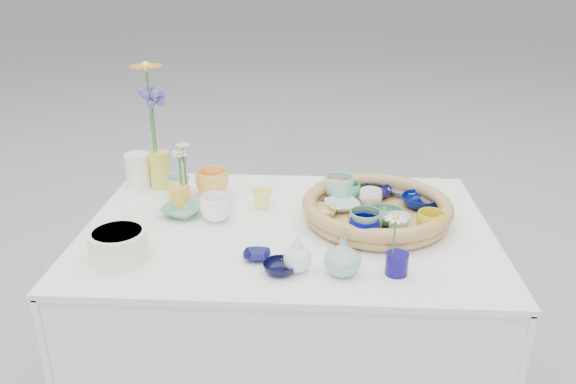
{
  "coord_description": "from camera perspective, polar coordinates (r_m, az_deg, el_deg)",
  "views": [
    {
      "loc": [
        0.09,
        -1.58,
        1.55
      ],
      "look_at": [
        0.0,
        0.02,
        0.87
      ],
      "focal_mm": 35.0,
      "sensor_mm": 36.0,
      "label": 1
    }
  ],
  "objects": [
    {
      "name": "wicker_tray",
      "position": [
        1.8,
        8.99,
        -1.77
      ],
      "size": [
        0.47,
        0.47,
        0.08
      ],
      "primitive_type": null,
      "color": "#9D7A44",
      "rests_on": "display_table"
    },
    {
      "name": "tray_ceramic_0",
      "position": [
        1.94,
        9.0,
        -0.01
      ],
      "size": [
        0.11,
        0.11,
        0.03
      ],
      "primitive_type": "imported",
      "rotation": [
        0.0,
        0.0,
        0.05
      ],
      "color": "#0E0D41",
      "rests_on": "wicker_tray"
    },
    {
      "name": "tray_ceramic_1",
      "position": [
        1.89,
        13.24,
        -0.94
      ],
      "size": [
        0.12,
        0.12,
        0.04
      ],
      "primitive_type": "imported",
      "rotation": [
        0.0,
        0.0,
        -0.04
      ],
      "color": "#010C55",
      "rests_on": "wicker_tray"
    },
    {
      "name": "tray_ceramic_2",
      "position": [
        1.72,
        14.29,
        -3.04
      ],
      "size": [
        0.11,
        0.11,
        0.07
      ],
      "primitive_type": "imported",
      "rotation": [
        0.0,
        0.0,
        0.43
      ],
      "color": "gold",
      "rests_on": "wicker_tray"
    },
    {
      "name": "tray_ceramic_3",
      "position": [
        1.76,
        9.77,
        -2.47
      ],
      "size": [
        0.14,
        0.14,
        0.04
      ],
      "primitive_type": "imported",
      "rotation": [
        0.0,
        0.0,
        -0.25
      ],
      "color": "#3F7855",
      "rests_on": "wicker_tray"
    },
    {
      "name": "tray_ceramic_4",
      "position": [
        1.66,
        7.81,
        -3.17
      ],
      "size": [
        0.12,
        0.12,
        0.08
      ],
      "primitive_type": "imported",
      "rotation": [
        0.0,
        0.0,
        -0.29
      ],
      "color": "slate",
      "rests_on": "wicker_tray"
    },
    {
      "name": "tray_ceramic_5",
      "position": [
        1.83,
        5.51,
        -1.34
      ],
      "size": [
        0.14,
        0.14,
        0.03
      ],
      "primitive_type": "imported",
      "rotation": [
        0.0,
        0.0,
        0.36
      ],
      "color": "#ACCEC2",
      "rests_on": "wicker_tray"
    },
    {
      "name": "tray_ceramic_6",
      "position": [
        1.9,
        5.18,
        0.49
      ],
      "size": [
        0.13,
        0.13,
        0.08
      ],
      "primitive_type": "imported",
      "rotation": [
        0.0,
        0.0,
        -0.38
      ],
      "color": "#9AC4BA",
      "rests_on": "wicker_tray"
    },
    {
      "name": "tray_ceramic_7",
      "position": [
        1.86,
        8.39,
        -0.59
      ],
      "size": [
        0.09,
        0.09,
        0.06
      ],
      "primitive_type": "imported",
      "rotation": [
        0.0,
        0.0,
        -0.24
      ],
      "color": "white",
      "rests_on": "wicker_tray"
    },
    {
      "name": "tray_ceramic_8",
      "position": [
        1.98,
        11.65,
        0.12
      ],
      "size": [
        0.13,
        0.13,
        0.03
      ],
      "primitive_type": "imported",
      "rotation": [
        0.0,
        0.0,
        -0.34
      ],
      "color": "#6C91D0",
      "rests_on": "wicker_tray"
    },
    {
      "name": "tray_ceramic_9",
      "position": [
        1.64,
        7.75,
        -3.76
      ],
      "size": [
        0.1,
        0.1,
        0.07
      ],
      "primitive_type": "imported",
      "rotation": [
        0.0,
        0.0,
        -0.08
      ],
      "color": "#020563",
      "rests_on": "wicker_tray"
    },
    {
      "name": "tray_ceramic_10",
      "position": [
        1.78,
        3.5,
        -2.02
      ],
      "size": [
        0.1,
        0.1,
        0.03
      ],
      "primitive_type": "imported",
      "rotation": [
        0.0,
        0.0,
        0.16
      ],
      "color": "#DEC46F",
      "rests_on": "wicker_tray"
    },
    {
      "name": "tray_ceramic_11",
      "position": [
        1.68,
        11.11,
        -3.34
      ],
      "size": [
        0.08,
        0.08,
        0.06
      ],
      "primitive_type": "imported",
      "rotation": [
        0.0,
        0.0,
        -0.24
      ],
      "color": "silver",
      "rests_on": "wicker_tray"
    },
    {
      "name": "tray_ceramic_12",
      "position": [
        1.91,
        6.28,
        0.09
      ],
      "size": [
        0.08,
        0.08,
        0.06
      ],
      "primitive_type": "imported",
      "rotation": [
        0.0,
        0.0,
        0.09
      ],
      "color": "#48A680",
      "rests_on": "wicker_tray"
    },
    {
      "name": "loose_ceramic_0",
      "position": [
        1.98,
        -7.7,
        0.92
      ],
      "size": [
        0.13,
        0.13,
        0.09
      ],
      "primitive_type": "imported",
      "rotation": [
        0.0,
        0.0,
        0.1
      ],
      "color": "#FFBA4A",
      "rests_on": "display_table"
    },
    {
      "name": "loose_ceramic_1",
      "position": [
        1.88,
        -2.69,
        -0.65
      ],
      "size": [
        0.08,
        0.08,
        0.06
      ],
      "primitive_type": "imported",
      "rotation": [
        0.0,
        0.0,
        -0.18
      ],
      "color": "#FEFF70",
      "rests_on": "display_table"
    },
    {
      "name": "loose_ceramic_2",
      "position": [
        1.86,
        -10.66,
        -1.87
      ],
      "size": [
        0.16,
        0.16,
        0.03
      ],
      "primitive_type": "imported",
      "rotation": [
        0.0,
        0.0,
        -0.34
      ],
      "color": "#5CA17C",
      "rests_on": "display_table"
    },
    {
      "name": "loose_ceramic_3",
      "position": [
        1.8,
        -7.3,
        -1.62
      ],
      "size": [
        0.14,
        0.14,
        0.08
      ],
      "primitive_type": "imported",
      "rotation": [
        0.0,
        0.0,
        -0.37
      ],
      "color": "white",
      "rests_on": "display_table"
    },
    {
      "name": "loose_ceramic_4",
      "position": [
        1.58,
        -3.18,
        -6.47
      ],
      "size": [
        0.08,
        0.08,
        0.02
      ],
      "primitive_type": "imported",
      "rotation": [
        0.0,
        0.0,
        0.01
      ],
      "color": "#0C0C42",
      "rests_on": "display_table"
    },
    {
      "name": "loose_ceramic_5",
      "position": [
        1.99,
        -11.08,
        0.54
      ],
      "size": [
        0.08,
        0.08,
        0.07
      ],
      "primitive_type": "imported",
      "rotation": [
        0.0,
        0.0,
        -0.05
      ],
      "color": "#8BB7A1",
      "rests_on": "display_table"
    },
    {
      "name": "loose_ceramic_6",
      "position": [
        1.51,
        -0.83,
        -7.69
      ],
      "size": [
        0.11,
        0.11,
        0.03
      ],
      "primitive_type": "imported",
      "rotation": [
        0.0,
        0.0,
        -0.19
      ],
      "color": "black",
      "rests_on": "display_table"
    },
    {
      "name": "fluted_bowl",
      "position": [
        1.63,
        -16.82,
        -5.18
      ],
      "size": [
        0.21,
        0.21,
        0.08
      ],
      "primitive_type": null,
      "rotation": [
        0.0,
        0.0,
        -0.38
      ],
      "color": "white",
      "rests_on": "display_table"
    },
    {
      "name": "bud_vase_paleblue",
      "position": [
        1.49,
        0.99,
        -6.12
      ],
      "size": [
        0.09,
        0.09,
        0.12
      ],
      "primitive_type": null,
      "rotation": [
        0.0,
        0.0,
        0.22
      ],
      "color": "white",
      "rests_on": "display_table"
    },
    {
      "name": "bud_vase_seafoam",
      "position": [
        1.49,
        5.56,
        -6.49
      ],
      "size": [
        0.13,
        0.13,
        0.1
      ],
      "primitive_type": "imported",
      "rotation": [
        0.0,
        0.0,
        0.33
      ],
      "color": "#8AB6AA",
      "rests_on": "display_table"
    },
    {
      "name": "bud_vase_cobalt",
      "position": [
        1.52,
        10.99,
        -7.17
      ],
      "size": [
        0.07,
        0.07,
        0.06
      ],
      "primitive_type": "cylinder",
      "rotation": [
        0.0,
        0.0,
        0.15
      ],
      "color": "#10085F",
      "rests_on": "display_table"
    },
    {
      "name": "single_daisy",
      "position": [
        1.48,
        10.75,
        -4.48
      ],
      "size": [
        0.07,
        0.07,
        0.12
      ],
      "primitive_type": null,
      "rotation": [
        0.0,
        0.0,
        0.01
      ],
      "color": "white",
      "rests_on": "bud_vase_cobalt"
    },
    {
      "name": "tall_vase_yellow",
      "position": [
        2.08,
        -12.85,
        2.22
      ],
      "size": [
        0.09,
        0.09,
        0.14
      ],
      "primitive_type": "cylinder",
      "rotation": [
        0.0,
        0.0,
        -0.23
      ],
      "color": "gold",
      "rests_on": "display_table"
    },
    {
      "name": "gerbera",
      "position": [
        2.01,
        -13.82,
        8.03
      ],
      "size": [
        0.16,
        0.16,
        0.32
      ],
      "primitive_type": null,
      "rotation": [
        0.0,
        0.0,
        -0.36
      ],
      "color": "orange",
      "rests_on": "tall_vase_yellow"
    },
    {
      "name": "hydrangea",
      "position": [
        2.04,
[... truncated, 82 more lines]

